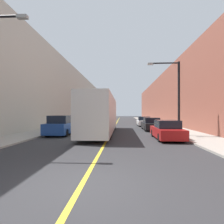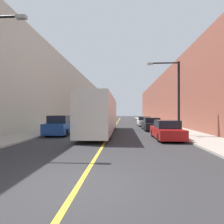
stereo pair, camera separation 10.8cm
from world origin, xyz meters
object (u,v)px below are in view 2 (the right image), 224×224
Objects in this scene: bus at (102,114)px; car_right_far at (144,122)px; parked_suv_left at (62,126)px; car_right_mid at (151,124)px; street_lamp_right at (175,92)px; car_right_near at (166,131)px.

car_right_far is (5.36, 9.96, -1.25)m from bus.
parked_suv_left is 1.03× the size of car_right_mid.
car_right_far is 0.68× the size of street_lamp_right.
bus is 2.76× the size of car_right_mid.
car_right_far is at bearing 90.48° from car_right_near.
car_right_near is 13.50m from car_right_far.
bus reaches higher than car_right_near.
car_right_far is at bearing 90.62° from car_right_mid.
bus is 11.38m from car_right_far.
parked_suv_left is 0.76× the size of street_lamp_right.
parked_suv_left is 1.08× the size of car_right_near.
car_right_mid is at bearing 102.27° from street_lamp_right.
street_lamp_right reaches higher than car_right_mid.
parked_suv_left reaches higher than car_right_mid.
parked_suv_left is 10.19m from car_right_mid.
bus is at bearing -147.08° from car_right_mid.
car_right_far is 12.40m from street_lamp_right.
parked_suv_left is 1.12× the size of car_right_far.
parked_suv_left reaches higher than car_right_far.
car_right_near is 0.70× the size of street_lamp_right.
car_right_near reaches higher than car_right_far.
parked_suv_left is 10.66m from street_lamp_right.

